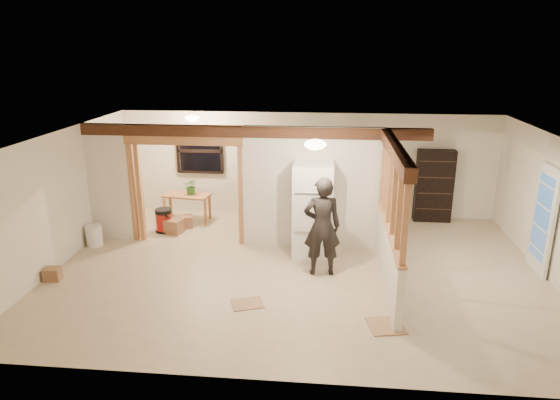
# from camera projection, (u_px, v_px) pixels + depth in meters

# --- Properties ---
(floor) EXTENTS (9.00, 6.50, 0.01)m
(floor) POSITION_uv_depth(u_px,v_px,m) (297.00, 270.00, 9.33)
(floor) COLOR #C7B194
(floor) RESTS_ON ground
(ceiling) EXTENTS (9.00, 6.50, 0.01)m
(ceiling) POSITION_uv_depth(u_px,v_px,m) (299.00, 137.00, 8.58)
(ceiling) COLOR white
(wall_back) EXTENTS (9.00, 0.01, 2.50)m
(wall_back) POSITION_uv_depth(u_px,v_px,m) (306.00, 165.00, 12.04)
(wall_back) COLOR silver
(wall_back) RESTS_ON floor
(wall_front) EXTENTS (9.00, 0.01, 2.50)m
(wall_front) POSITION_uv_depth(u_px,v_px,m) (281.00, 292.00, 5.87)
(wall_front) COLOR silver
(wall_front) RESTS_ON floor
(wall_left) EXTENTS (0.01, 6.50, 2.50)m
(wall_left) POSITION_uv_depth(u_px,v_px,m) (59.00, 199.00, 9.37)
(wall_left) COLOR silver
(wall_left) RESTS_ON floor
(wall_right) EXTENTS (0.01, 6.50, 2.50)m
(wall_right) POSITION_uv_depth(u_px,v_px,m) (560.00, 214.00, 8.54)
(wall_right) COLOR silver
(wall_right) RESTS_ON floor
(partition_left_stub) EXTENTS (0.90, 0.12, 2.50)m
(partition_left_stub) POSITION_uv_depth(u_px,v_px,m) (109.00, 183.00, 10.47)
(partition_left_stub) COLOR silver
(partition_left_stub) RESTS_ON floor
(partition_center) EXTENTS (2.80, 0.12, 2.50)m
(partition_center) POSITION_uv_depth(u_px,v_px,m) (312.00, 188.00, 10.08)
(partition_center) COLOR silver
(partition_center) RESTS_ON floor
(doorway_frame) EXTENTS (2.46, 0.14, 2.20)m
(doorway_frame) POSITION_uv_depth(u_px,v_px,m) (186.00, 192.00, 10.36)
(doorway_frame) COLOR #B47A4B
(doorway_frame) RESTS_ON floor
(header_beam_back) EXTENTS (7.00, 0.18, 0.22)m
(header_beam_back) POSITION_uv_depth(u_px,v_px,m) (252.00, 132.00, 9.85)
(header_beam_back) COLOR #4B2A19
(header_beam_back) RESTS_ON ceiling
(header_beam_right) EXTENTS (0.18, 3.30, 0.22)m
(header_beam_right) POSITION_uv_depth(u_px,v_px,m) (395.00, 151.00, 8.09)
(header_beam_right) COLOR #4B2A19
(header_beam_right) RESTS_ON ceiling
(pony_wall) EXTENTS (0.12, 3.20, 1.00)m
(pony_wall) POSITION_uv_depth(u_px,v_px,m) (388.00, 257.00, 8.65)
(pony_wall) COLOR silver
(pony_wall) RESTS_ON floor
(stud_partition) EXTENTS (0.14, 3.20, 1.32)m
(stud_partition) POSITION_uv_depth(u_px,v_px,m) (392.00, 193.00, 8.31)
(stud_partition) COLOR #B47A4B
(stud_partition) RESTS_ON pony_wall
(window_back) EXTENTS (1.12, 0.10, 1.10)m
(window_back) POSITION_uv_depth(u_px,v_px,m) (200.00, 151.00, 12.12)
(window_back) COLOR black
(window_back) RESTS_ON wall_back
(french_door) EXTENTS (0.12, 0.86, 2.00)m
(french_door) POSITION_uv_depth(u_px,v_px,m) (543.00, 220.00, 9.00)
(french_door) COLOR white
(french_door) RESTS_ON floor
(ceiling_dome_main) EXTENTS (0.36, 0.36, 0.16)m
(ceiling_dome_main) POSITION_uv_depth(u_px,v_px,m) (315.00, 144.00, 8.09)
(ceiling_dome_main) COLOR #FFEABF
(ceiling_dome_main) RESTS_ON ceiling
(ceiling_dome_util) EXTENTS (0.32, 0.32, 0.14)m
(ceiling_dome_util) POSITION_uv_depth(u_px,v_px,m) (192.00, 118.00, 11.01)
(ceiling_dome_util) COLOR #FFEABF
(ceiling_dome_util) RESTS_ON ceiling
(hanging_bulb) EXTENTS (0.07, 0.07, 0.07)m
(hanging_bulb) POSITION_uv_depth(u_px,v_px,m) (208.00, 137.00, 10.38)
(hanging_bulb) COLOR #FFD88C
(hanging_bulb) RESTS_ON ceiling
(refrigerator) EXTENTS (0.77, 0.75, 1.87)m
(refrigerator) POSITION_uv_depth(u_px,v_px,m) (313.00, 210.00, 9.75)
(refrigerator) COLOR white
(refrigerator) RESTS_ON floor
(woman) EXTENTS (0.72, 0.52, 1.83)m
(woman) POSITION_uv_depth(u_px,v_px,m) (322.00, 227.00, 8.91)
(woman) COLOR #262424
(woman) RESTS_ON floor
(work_table) EXTENTS (1.11, 0.66, 0.66)m
(work_table) POSITION_uv_depth(u_px,v_px,m) (188.00, 208.00, 11.79)
(work_table) COLOR #B47A4B
(work_table) RESTS_ON floor
(potted_plant) EXTENTS (0.37, 0.33, 0.39)m
(potted_plant) POSITION_uv_depth(u_px,v_px,m) (191.00, 186.00, 11.66)
(potted_plant) COLOR #2D6827
(potted_plant) RESTS_ON work_table
(shop_vac) EXTENTS (0.54, 0.54, 0.53)m
(shop_vac) POSITION_uv_depth(u_px,v_px,m) (164.00, 220.00, 11.16)
(shop_vac) COLOR maroon
(shop_vac) RESTS_ON floor
(bookshelf) EXTENTS (0.86, 0.29, 1.72)m
(bookshelf) POSITION_uv_depth(u_px,v_px,m) (434.00, 186.00, 11.68)
(bookshelf) COLOR black
(bookshelf) RESTS_ON floor
(bucket) EXTENTS (0.40, 0.40, 0.43)m
(bucket) POSITION_uv_depth(u_px,v_px,m) (94.00, 236.00, 10.40)
(bucket) COLOR silver
(bucket) RESTS_ON floor
(box_util_a) EXTENTS (0.43, 0.40, 0.31)m
(box_util_a) POSITION_uv_depth(u_px,v_px,m) (174.00, 226.00, 11.11)
(box_util_a) COLOR #906345
(box_util_a) RESTS_ON floor
(box_util_b) EXTENTS (0.37, 0.37, 0.27)m
(box_util_b) POSITION_uv_depth(u_px,v_px,m) (186.00, 221.00, 11.47)
(box_util_b) COLOR #906345
(box_util_b) RESTS_ON floor
(box_front) EXTENTS (0.31, 0.26, 0.23)m
(box_front) POSITION_uv_depth(u_px,v_px,m) (52.00, 274.00, 8.89)
(box_front) COLOR #906345
(box_front) RESTS_ON floor
(floor_panel_near) EXTENTS (0.61, 0.61, 0.02)m
(floor_panel_near) POSITION_uv_depth(u_px,v_px,m) (386.00, 326.00, 7.46)
(floor_panel_near) COLOR tan
(floor_panel_near) RESTS_ON floor
(floor_panel_far) EXTENTS (0.60, 0.54, 0.02)m
(floor_panel_far) POSITION_uv_depth(u_px,v_px,m) (247.00, 304.00, 8.09)
(floor_panel_far) COLOR tan
(floor_panel_far) RESTS_ON floor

